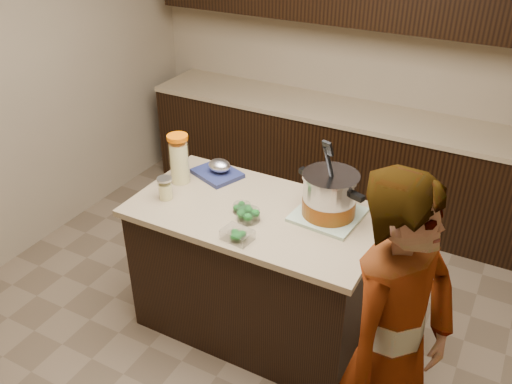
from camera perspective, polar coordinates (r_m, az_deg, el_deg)
ground_plane at (r=3.71m, az=-0.00°, el=-13.66°), size 4.00×4.00×0.00m
room_shell at (r=2.80m, az=-0.00°, el=12.34°), size 4.04×4.04×2.72m
back_cabinets at (r=4.58m, az=10.52°, el=8.98°), size 3.60×0.63×2.33m
island at (r=3.41m, az=-0.00°, el=-8.22°), size 1.46×0.81×0.90m
dish_towel at (r=3.11m, az=7.58°, el=-2.38°), size 0.39×0.39×0.02m
stock_pot at (r=3.05m, az=7.73°, el=-0.55°), size 0.44×0.40×0.45m
lemonade_pitcher at (r=3.40m, az=-8.08°, el=3.29°), size 0.17×0.17×0.31m
mason_jar at (r=3.27m, az=-9.52°, el=0.34°), size 0.09×0.09×0.15m
broccoli_tub_left at (r=3.12m, az=-1.49°, el=-1.73°), size 0.13×0.13×0.05m
broccoli_tub_right at (r=3.04m, az=-0.81°, el=-2.52°), size 0.15×0.15×0.06m
broccoli_tub_rect at (r=2.89m, az=-1.97°, el=-4.58°), size 0.17×0.13×0.06m
blue_tray at (r=3.49m, az=-4.00°, el=2.28°), size 0.35×0.32×0.11m
person at (r=2.45m, az=14.15°, el=-15.86°), size 0.61×0.73×1.70m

